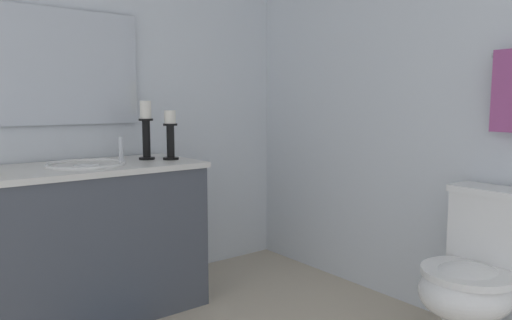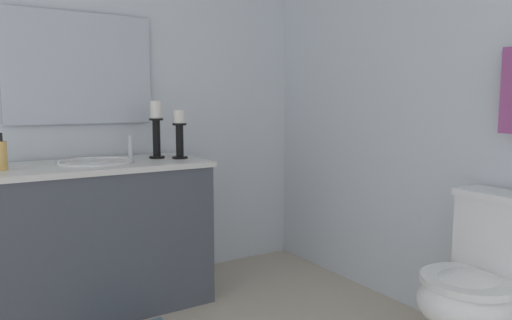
% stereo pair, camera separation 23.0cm
% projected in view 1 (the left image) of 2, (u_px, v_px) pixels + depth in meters
% --- Properties ---
extents(wall_back, '(2.70, 0.04, 2.45)m').
position_uv_depth(wall_back, '(428.00, 85.00, 2.53)').
color(wall_back, silver).
rests_on(wall_back, ground).
extents(wall_left, '(0.04, 2.83, 2.45)m').
position_uv_depth(wall_left, '(75.00, 87.00, 2.72)').
color(wall_left, silver).
rests_on(wall_left, ground).
extents(vanity_cabinet, '(0.58, 1.17, 0.81)m').
position_uv_depth(vanity_cabinet, '(90.00, 241.00, 2.52)').
color(vanity_cabinet, '#474C56').
rests_on(vanity_cabinet, ground).
extents(sink_basin, '(0.40, 0.40, 0.24)m').
position_uv_depth(sink_basin, '(87.00, 172.00, 2.48)').
color(sink_basin, white).
rests_on(sink_basin, vanity_cabinet).
extents(mirror, '(0.02, 0.83, 0.63)m').
position_uv_depth(mirror, '(65.00, 67.00, 2.63)').
color(mirror, silver).
extents(candle_holder_tall, '(0.09, 0.09, 0.28)m').
position_uv_depth(candle_holder_tall, '(170.00, 134.00, 2.70)').
color(candle_holder_tall, black).
rests_on(candle_holder_tall, vanity_cabinet).
extents(candle_holder_short, '(0.09, 0.09, 0.33)m').
position_uv_depth(candle_holder_short, '(146.00, 128.00, 2.70)').
color(candle_holder_short, black).
rests_on(candle_holder_short, vanity_cabinet).
extents(toilet, '(0.39, 0.54, 0.75)m').
position_uv_depth(toilet, '(475.00, 277.00, 2.11)').
color(toilet, white).
rests_on(toilet, ground).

